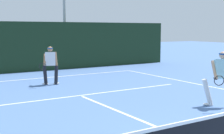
# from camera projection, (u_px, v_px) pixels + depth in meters

# --- Properties ---
(court_line_baseline_far) EXTENTS (10.53, 0.10, 0.01)m
(court_line_baseline_far) POSITION_uv_depth(u_px,v_px,m) (38.00, 78.00, 14.79)
(court_line_baseline_far) COLOR white
(court_line_baseline_far) RESTS_ON ground_plane
(court_line_service) EXTENTS (8.59, 0.10, 0.01)m
(court_line_service) POSITION_uv_depth(u_px,v_px,m) (80.00, 95.00, 10.97)
(court_line_service) COLOR white
(court_line_service) RESTS_ON ground_plane
(court_line_centre) EXTENTS (0.10, 6.40, 0.01)m
(court_line_centre) POSITION_uv_depth(u_px,v_px,m) (137.00, 119.00, 8.13)
(court_line_centre) COLOR white
(court_line_centre) RESTS_ON ground_plane
(player_near) EXTENTS (1.22, 0.82, 1.67)m
(player_near) POSITION_uv_depth(u_px,v_px,m) (222.00, 76.00, 9.39)
(player_near) COLOR silver
(player_near) RESTS_ON ground_plane
(player_far) EXTENTS (0.98, 0.86, 1.61)m
(player_far) POSITION_uv_depth(u_px,v_px,m) (50.00, 64.00, 13.03)
(player_far) COLOR black
(player_far) RESTS_ON ground_plane
(back_fence_windscreen) EXTENTS (19.38, 0.12, 2.73)m
(back_fence_windscreen) POSITION_uv_depth(u_px,v_px,m) (22.00, 47.00, 16.75)
(back_fence_windscreen) COLOR black
(back_fence_windscreen) RESTS_ON ground_plane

